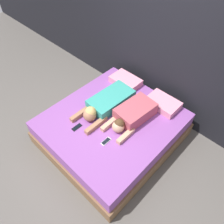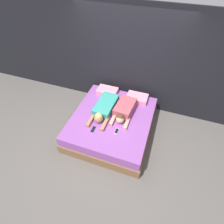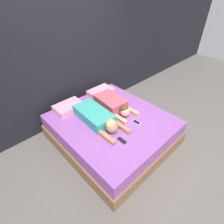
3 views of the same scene
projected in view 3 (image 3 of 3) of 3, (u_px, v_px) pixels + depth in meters
ground_plane at (112, 139)px, 3.41m from camera, size 12.00×12.00×0.00m
wall_back at (70, 58)px, 3.30m from camera, size 12.00×0.06×2.60m
bed at (112, 129)px, 3.27m from camera, size 1.84×2.01×0.50m
pillow_head_left at (69, 107)px, 3.30m from camera, size 0.52×0.35×0.11m
pillow_head_right at (101, 92)px, 3.74m from camera, size 0.52×0.35×0.11m
person_left at (98, 118)px, 2.99m from camera, size 0.43×1.09×0.23m
person_right at (113, 104)px, 3.29m from camera, size 0.43×0.88×0.21m
cell_phone_left at (122, 140)px, 2.68m from camera, size 0.07×0.16×0.01m
cell_phone_right at (137, 122)px, 3.02m from camera, size 0.07×0.16×0.01m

